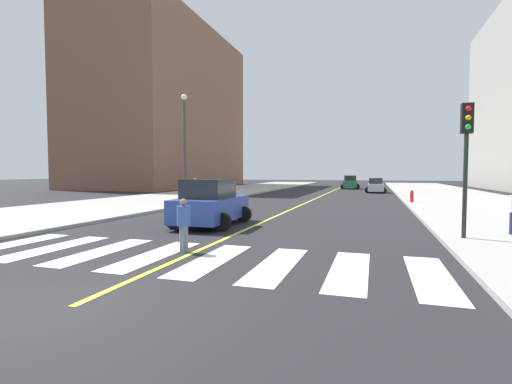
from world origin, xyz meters
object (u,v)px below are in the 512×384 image
(car_blue_third, at_px, (211,204))
(pedestrian_crossing, at_px, (184,223))
(traffic_light_near_corner, at_px, (466,143))
(car_green_second, at_px, (350,183))
(pedestrian_walking_west, at_px, (195,188))
(fire_hydrant, at_px, (412,196))
(car_silver_nearest, at_px, (376,186))
(street_lamp, at_px, (185,140))

(car_blue_third, bearing_deg, pedestrian_crossing, -75.57)
(traffic_light_near_corner, bearing_deg, car_green_second, -81.42)
(car_green_second, height_order, pedestrian_crossing, car_green_second)
(traffic_light_near_corner, distance_m, pedestrian_walking_west, 21.14)
(traffic_light_near_corner, height_order, pedestrian_crossing, traffic_light_near_corner)
(traffic_light_near_corner, xyz_separation_m, fire_hydrant, (-0.24, 15.94, -2.75))
(car_green_second, relative_size, fire_hydrant, 4.90)
(traffic_light_near_corner, distance_m, fire_hydrant, 16.18)
(car_silver_nearest, relative_size, pedestrian_walking_west, 2.18)
(car_silver_nearest, distance_m, car_blue_third, 31.40)
(traffic_light_near_corner, relative_size, pedestrian_crossing, 2.83)
(car_silver_nearest, distance_m, fire_hydrant, 15.96)
(pedestrian_crossing, height_order, fire_hydrant, pedestrian_crossing)
(traffic_light_near_corner, bearing_deg, pedestrian_crossing, 27.17)
(car_blue_third, height_order, street_lamp, street_lamp)
(car_silver_nearest, distance_m, traffic_light_near_corner, 31.91)
(pedestrian_crossing, bearing_deg, car_blue_third, 140.38)
(car_silver_nearest, height_order, car_blue_third, car_blue_third)
(car_blue_third, distance_m, fire_hydrant, 17.68)
(traffic_light_near_corner, xyz_separation_m, pedestrian_crossing, (-8.27, -4.25, -2.45))
(car_green_second, bearing_deg, street_lamp, 70.09)
(traffic_light_near_corner, bearing_deg, street_lamp, -32.45)
(car_silver_nearest, distance_m, pedestrian_walking_west, 23.25)
(pedestrian_walking_west, bearing_deg, car_green_second, 51.37)
(car_silver_nearest, xyz_separation_m, pedestrian_walking_west, (-13.76, -18.73, 0.32))
(street_lamp, bearing_deg, pedestrian_walking_west, 102.08)
(car_green_second, relative_size, traffic_light_near_corner, 0.97)
(car_silver_nearest, relative_size, pedestrian_crossing, 2.41)
(pedestrian_crossing, relative_size, fire_hydrant, 1.79)
(traffic_light_near_corner, bearing_deg, car_silver_nearest, -84.96)
(car_silver_nearest, bearing_deg, fire_hydrant, 98.32)
(car_silver_nearest, bearing_deg, street_lamp, 57.71)
(car_silver_nearest, height_order, fire_hydrant, car_silver_nearest)
(pedestrian_crossing, xyz_separation_m, fire_hydrant, (8.03, 20.19, -0.30))
(car_blue_third, relative_size, street_lamp, 0.60)
(pedestrian_walking_west, distance_m, street_lamp, 4.61)
(car_silver_nearest, relative_size, car_green_second, 0.88)
(car_blue_third, bearing_deg, pedestrian_walking_west, 117.67)
(car_green_second, distance_m, pedestrian_crossing, 45.72)
(car_blue_third, height_order, pedestrian_crossing, car_blue_third)
(car_blue_third, xyz_separation_m, fire_hydrant, (9.59, 14.85, -0.38))
(street_lamp, bearing_deg, car_silver_nearest, 58.59)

